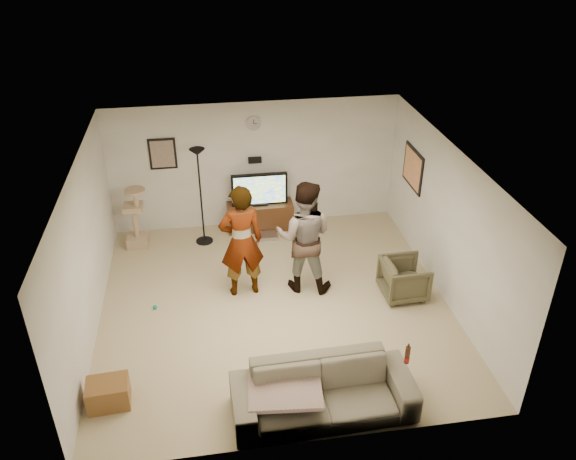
{
  "coord_description": "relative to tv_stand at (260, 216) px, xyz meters",
  "views": [
    {
      "loc": [
        -0.95,
        -7.34,
        5.67
      ],
      "look_at": [
        0.24,
        0.2,
        1.25
      ],
      "focal_mm": 35.69,
      "sensor_mm": 36.0,
      "label": 1
    }
  ],
  "objects": [
    {
      "name": "cat_tree",
      "position": [
        -2.36,
        -0.29,
        0.33
      ],
      "size": [
        0.4,
        0.4,
        1.19
      ],
      "primitive_type": "cube",
      "rotation": [
        0.0,
        0.0,
        -0.05
      ],
      "color": "tan",
      "rests_on": "floor"
    },
    {
      "name": "wall_back",
      "position": [
        -0.05,
        0.25,
        0.98
      ],
      "size": [
        5.5,
        0.04,
        2.5
      ],
      "primitive_type": "cube",
      "color": "beige",
      "rests_on": "floor"
    },
    {
      "name": "picture_back",
      "position": [
        -1.75,
        0.23,
        1.33
      ],
      "size": [
        0.42,
        0.03,
        0.52
      ],
      "primitive_type": "cube",
      "color": "#7E695D",
      "rests_on": "wall_back"
    },
    {
      "name": "armchair",
      "position": [
        2.06,
        -2.59,
        0.06
      ],
      "size": [
        0.73,
        0.71,
        0.65
      ],
      "primitive_type": "imported",
      "rotation": [
        0.0,
        0.0,
        1.59
      ],
      "color": "#45422C",
      "rests_on": "floor"
    },
    {
      "name": "beer_bottle",
      "position": [
        1.29,
        -4.8,
        0.53
      ],
      "size": [
        0.06,
        0.06,
        0.25
      ],
      "primitive_type": "cylinder",
      "color": "#3C1F0F",
      "rests_on": "sofa"
    },
    {
      "name": "side_table",
      "position": [
        -2.45,
        -4.25,
        -0.09
      ],
      "size": [
        0.55,
        0.43,
        0.35
      ],
      "primitive_type": "cube",
      "rotation": [
        0.0,
        0.0,
        0.07
      ],
      "color": "brown",
      "rests_on": "floor"
    },
    {
      "name": "tv_stand",
      "position": [
        0.0,
        0.0,
        0.0
      ],
      "size": [
        1.28,
        0.45,
        0.53
      ],
      "primitive_type": "cube",
      "color": "#3C2211",
      "rests_on": "floor"
    },
    {
      "name": "ceiling",
      "position": [
        -0.05,
        -2.5,
        2.24
      ],
      "size": [
        5.5,
        5.5,
        0.02
      ],
      "primitive_type": "cube",
      "color": "white",
      "rests_on": "wall_back"
    },
    {
      "name": "sofa",
      "position": [
        0.24,
        -4.8,
        0.07
      ],
      "size": [
        2.3,
        0.94,
        0.67
      ],
      "primitive_type": "imported",
      "rotation": [
        0.0,
        0.0,
        0.02
      ],
      "color": "#686250",
      "rests_on": "floor"
    },
    {
      "name": "floor_lamp",
      "position": [
        -1.12,
        -0.36,
        0.68
      ],
      "size": [
        0.32,
        0.32,
        1.88
      ],
      "primitive_type": "cylinder",
      "color": "black",
      "rests_on": "floor"
    },
    {
      "name": "floor",
      "position": [
        -0.05,
        -2.5,
        -0.28
      ],
      "size": [
        5.5,
        5.5,
        0.02
      ],
      "primitive_type": "cube",
      "color": "tan",
      "rests_on": "ground"
    },
    {
      "name": "throw_blanket",
      "position": [
        -0.24,
        -4.8,
        0.18
      ],
      "size": [
        0.96,
        0.78,
        0.06
      ],
      "primitive_type": "cube",
      "rotation": [
        0.0,
        0.0,
        -0.09
      ],
      "color": "tan",
      "rests_on": "sofa"
    },
    {
      "name": "wall_right",
      "position": [
        2.7,
        -2.5,
        0.98
      ],
      "size": [
        0.04,
        5.5,
        2.5
      ],
      "primitive_type": "cube",
      "color": "beige",
      "rests_on": "floor"
    },
    {
      "name": "console_box",
      "position": [
        0.08,
        -0.4,
        -0.23
      ],
      "size": [
        0.4,
        0.3,
        0.07
      ],
      "primitive_type": "cube",
      "color": "#B3B2B9",
      "rests_on": "floor"
    },
    {
      "name": "wall_front",
      "position": [
        -0.05,
        -5.25,
        0.98
      ],
      "size": [
        5.5,
        0.04,
        2.5
      ],
      "primitive_type": "cube",
      "color": "beige",
      "rests_on": "floor"
    },
    {
      "name": "person_left",
      "position": [
        -0.52,
        -2.08,
        0.71
      ],
      "size": [
        0.75,
        0.53,
        1.95
      ],
      "primitive_type": "imported",
      "rotation": [
        0.0,
        0.0,
        3.24
      ],
      "color": "gray",
      "rests_on": "floor"
    },
    {
      "name": "wall_speaker",
      "position": [
        -0.05,
        0.19,
        1.11
      ],
      "size": [
        0.25,
        0.1,
        0.1
      ],
      "primitive_type": "cube",
      "color": "black",
      "rests_on": "wall_back"
    },
    {
      "name": "person_right",
      "position": [
        0.49,
        -2.08,
        0.7
      ],
      "size": [
        1.11,
        0.98,
        1.93
      ],
      "primitive_type": "imported",
      "rotation": [
        0.0,
        0.0,
        2.84
      ],
      "color": "#386190",
      "rests_on": "floor"
    },
    {
      "name": "tv_screen",
      "position": [
        0.0,
        -0.04,
        0.58
      ],
      "size": [
        0.99,
        0.01,
        0.56
      ],
      "primitive_type": "cube",
      "color": "#D7E517",
      "rests_on": "tv"
    },
    {
      "name": "wall_clock",
      "position": [
        -0.05,
        0.22,
        1.83
      ],
      "size": [
        0.26,
        0.04,
        0.26
      ],
      "primitive_type": "cylinder",
      "rotation": [
        1.57,
        0.0,
        0.0
      ],
      "color": "white",
      "rests_on": "wall_back"
    },
    {
      "name": "toy_ball",
      "position": [
        -1.96,
        -2.33,
        -0.23
      ],
      "size": [
        0.07,
        0.07,
        0.07
      ],
      "primitive_type": "sphere",
      "color": "#008B79",
      "rests_on": "floor"
    },
    {
      "name": "picture_right",
      "position": [
        2.68,
        -0.9,
        1.23
      ],
      "size": [
        0.03,
        0.78,
        0.62
      ],
      "primitive_type": "cube",
      "color": "tan",
      "rests_on": "wall_right"
    },
    {
      "name": "tv",
      "position": [
        0.0,
        0.0,
        0.58
      ],
      "size": [
        1.08,
        0.08,
        0.64
      ],
      "primitive_type": "cube",
      "color": "black",
      "rests_on": "tv_stand"
    },
    {
      "name": "wall_left",
      "position": [
        -2.8,
        -2.5,
        0.98
      ],
      "size": [
        0.04,
        5.5,
        2.5
      ],
      "primitive_type": "cube",
      "color": "beige",
      "rests_on": "floor"
    }
  ]
}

